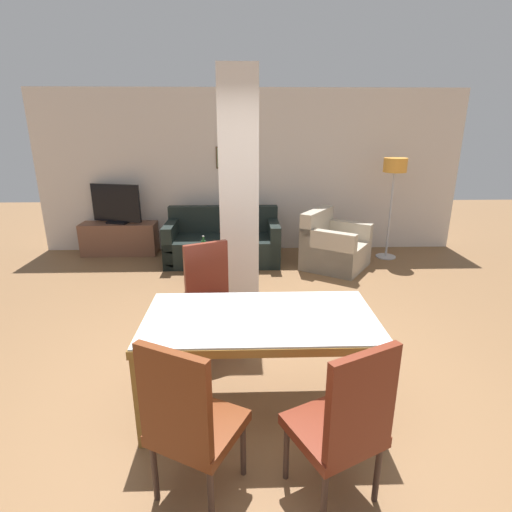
# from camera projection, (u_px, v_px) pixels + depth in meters

# --- Properties ---
(ground_plane) EXTENTS (18.00, 18.00, 0.00)m
(ground_plane) POSITION_uv_depth(u_px,v_px,m) (260.00, 403.00, 3.18)
(ground_plane) COLOR brown
(back_wall) EXTENTS (7.20, 0.09, 2.70)m
(back_wall) POSITION_uv_depth(u_px,v_px,m) (250.00, 172.00, 6.82)
(back_wall) COLOR beige
(back_wall) RESTS_ON ground_plane
(divider_pillar) EXTENTS (0.42, 0.39, 2.70)m
(divider_pillar) POSITION_uv_depth(u_px,v_px,m) (239.00, 198.00, 4.42)
(divider_pillar) COLOR beige
(divider_pillar) RESTS_ON ground_plane
(dining_table) EXTENTS (1.72, 0.90, 0.77)m
(dining_table) POSITION_uv_depth(u_px,v_px,m) (260.00, 335.00, 2.99)
(dining_table) COLOR olive
(dining_table) RESTS_ON ground_plane
(dining_chair_near_right) EXTENTS (0.62, 0.62, 1.06)m
(dining_chair_near_right) POSITION_uv_depth(u_px,v_px,m) (344.00, 422.00, 2.19)
(dining_chair_near_right) COLOR maroon
(dining_chair_near_right) RESTS_ON ground_plane
(dining_chair_far_left) EXTENTS (0.62, 0.62, 1.06)m
(dining_chair_far_left) POSITION_uv_depth(u_px,v_px,m) (212.00, 296.00, 3.81)
(dining_chair_far_left) COLOR maroon
(dining_chair_far_left) RESTS_ON ground_plane
(dining_chair_near_left) EXTENTS (0.62, 0.62, 1.06)m
(dining_chair_near_left) POSITION_uv_depth(u_px,v_px,m) (189.00, 419.00, 2.21)
(dining_chair_near_left) COLOR maroon
(dining_chair_near_left) RESTS_ON ground_plane
(sofa) EXTENTS (1.79, 0.87, 0.85)m
(sofa) POSITION_uv_depth(u_px,v_px,m) (223.00, 244.00, 6.46)
(sofa) COLOR black
(sofa) RESTS_ON ground_plane
(armchair) EXTENTS (1.20, 1.21, 0.88)m
(armchair) POSITION_uv_depth(u_px,v_px,m) (333.00, 248.00, 6.18)
(armchair) COLOR #B9AB95
(armchair) RESTS_ON ground_plane
(coffee_table) EXTENTS (0.65, 0.49, 0.45)m
(coffee_table) POSITION_uv_depth(u_px,v_px,m) (211.00, 265.00, 5.64)
(coffee_table) COLOR brown
(coffee_table) RESTS_ON ground_plane
(bottle) EXTENTS (0.06, 0.06, 0.23)m
(bottle) POSITION_uv_depth(u_px,v_px,m) (204.00, 246.00, 5.49)
(bottle) COLOR #194C23
(bottle) RESTS_ON coffee_table
(tv_stand) EXTENTS (1.25, 0.40, 0.55)m
(tv_stand) POSITION_uv_depth(u_px,v_px,m) (120.00, 239.00, 6.82)
(tv_stand) COLOR brown
(tv_stand) RESTS_ON ground_plane
(tv_screen) EXTENTS (0.85, 0.28, 0.65)m
(tv_screen) POSITION_uv_depth(u_px,v_px,m) (116.00, 204.00, 6.64)
(tv_screen) COLOR black
(tv_screen) RESTS_ON tv_stand
(floor_lamp) EXTENTS (0.36, 0.36, 1.63)m
(floor_lamp) POSITION_uv_depth(u_px,v_px,m) (394.00, 174.00, 6.30)
(floor_lamp) COLOR #B7B7BC
(floor_lamp) RESTS_ON ground_plane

